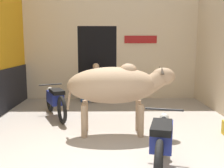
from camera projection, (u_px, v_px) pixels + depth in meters
name	position (u px, v px, depth m)	size (l,w,h in m)	color
wall_back_with_doorway	(106.00, 46.00, 8.57)	(5.50, 0.93, 4.00)	beige
cow	(116.00, 85.00, 5.03)	(2.10, 0.77, 1.39)	tan
motorcycle_near	(162.00, 140.00, 3.60)	(0.69, 1.85, 0.77)	black
motorcycle_far	(55.00, 100.00, 6.32)	(0.89, 1.73, 0.75)	black
shopkeeper_seated	(96.00, 82.00, 7.97)	(0.39, 0.33, 1.19)	brown
plastic_stool	(85.00, 95.00, 8.05)	(0.36, 0.36, 0.38)	#2856B2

